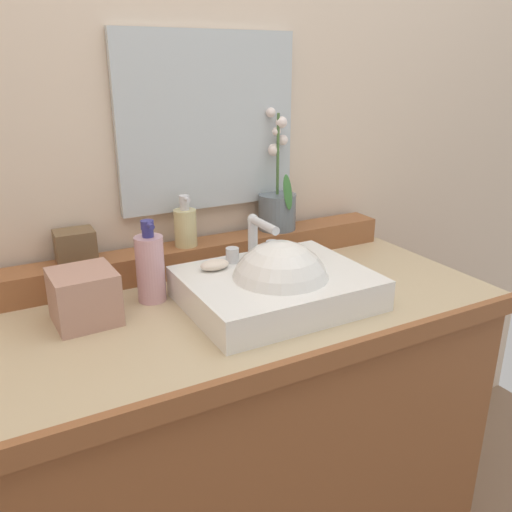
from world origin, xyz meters
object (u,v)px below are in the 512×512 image
object	(u,v)px
lotion_bottle	(150,267)
soap_dispenser	(185,226)
potted_plant	(277,202)
soap_bar	(215,265)
sink_basin	(278,289)
tissue_box	(84,297)
trinket_box	(75,246)

from	to	relation	value
lotion_bottle	soap_dispenser	bearing A→B (deg)	43.20
potted_plant	soap_bar	bearing A→B (deg)	-144.19
sink_basin	tissue_box	world-z (taller)	sink_basin
potted_plant	lotion_bottle	distance (m)	0.46
soap_bar	potted_plant	xyz separation A→B (m)	(0.29, 0.21, 0.07)
sink_basin	potted_plant	size ratio (longest dim) A/B	1.23
sink_basin	soap_dispenser	distance (m)	0.32
sink_basin	trinket_box	distance (m)	0.50
lotion_bottle	sink_basin	bearing A→B (deg)	-32.49
sink_basin	potted_plant	distance (m)	0.37
sink_basin	trinket_box	size ratio (longest dim) A/B	4.51
sink_basin	soap_dispenser	xyz separation A→B (m)	(-0.11, 0.29, 0.09)
potted_plant	lotion_bottle	bearing A→B (deg)	-160.54
sink_basin	soap_bar	world-z (taller)	sink_basin
sink_basin	trinket_box	world-z (taller)	sink_basin
trinket_box	tissue_box	bearing A→B (deg)	-95.88
soap_dispenser	trinket_box	bearing A→B (deg)	175.21
trinket_box	soap_dispenser	bearing A→B (deg)	-3.58
potted_plant	tissue_box	xyz separation A→B (m)	(-0.59, -0.19, -0.09)
potted_plant	lotion_bottle	world-z (taller)	potted_plant
soap_bar	lotion_bottle	xyz separation A→B (m)	(-0.13, 0.06, -0.00)
soap_dispenser	lotion_bottle	bearing A→B (deg)	-136.80
soap_bar	trinket_box	world-z (taller)	trinket_box
sink_basin	soap_dispenser	world-z (taller)	soap_dispenser
tissue_box	trinket_box	bearing A→B (deg)	82.91
trinket_box	tissue_box	distance (m)	0.20
sink_basin	tissue_box	size ratio (longest dim) A/B	3.19
tissue_box	sink_basin	bearing A→B (deg)	-16.42
trinket_box	tissue_box	xyz separation A→B (m)	(-0.02, -0.19, -0.05)
lotion_bottle	potted_plant	bearing A→B (deg)	19.46
soap_bar	lotion_bottle	world-z (taller)	lotion_bottle
soap_bar	lotion_bottle	size ratio (longest dim) A/B	0.36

